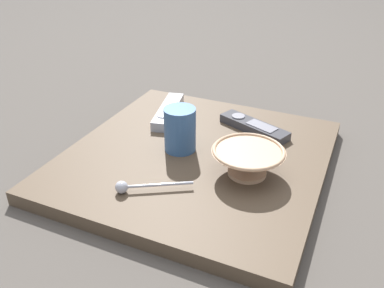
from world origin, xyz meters
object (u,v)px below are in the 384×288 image
object	(u,v)px
teaspoon	(130,187)
tv_remote_near	(168,111)
cereal_bowl	(248,160)
coffee_mug	(180,129)
tv_remote_far	(254,127)

from	to	relation	value
teaspoon	tv_remote_near	xyz separation A→B (m)	(-0.09, 0.33, 0.00)
cereal_bowl	teaspoon	world-z (taller)	cereal_bowl
teaspoon	tv_remote_near	size ratio (longest dim) A/B	0.67
coffee_mug	tv_remote_far	distance (m)	0.21
tv_remote_near	cereal_bowl	bearing A→B (deg)	-33.27
tv_remote_near	tv_remote_far	distance (m)	0.23
cereal_bowl	teaspoon	distance (m)	0.24
coffee_mug	teaspoon	distance (m)	0.19
coffee_mug	tv_remote_far	world-z (taller)	coffee_mug
tv_remote_far	cereal_bowl	bearing A→B (deg)	-77.38
cereal_bowl	tv_remote_near	bearing A→B (deg)	146.73
cereal_bowl	coffee_mug	xyz separation A→B (m)	(-0.17, 0.03, 0.02)
coffee_mug	tv_remote_far	bearing A→B (deg)	50.89
cereal_bowl	teaspoon	bearing A→B (deg)	-140.54
teaspoon	tv_remote_far	world-z (taller)	teaspoon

